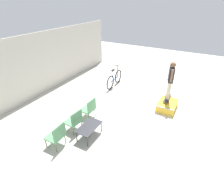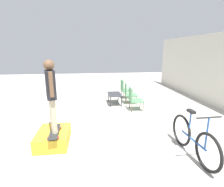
{
  "view_description": "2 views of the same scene",
  "coord_description": "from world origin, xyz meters",
  "views": [
    {
      "loc": [
        -5.2,
        -2.39,
        4.42
      ],
      "look_at": [
        0.29,
        0.65,
        0.95
      ],
      "focal_mm": 28.0,
      "sensor_mm": 36.0,
      "label": 1
    },
    {
      "loc": [
        5.92,
        -0.41,
        2.31
      ],
      "look_at": [
        0.19,
        0.32,
        0.87
      ],
      "focal_mm": 28.0,
      "sensor_mm": 36.0,
      "label": 2
    }
  ],
  "objects": [
    {
      "name": "bicycle",
      "position": [
        2.68,
        1.81,
        0.41
      ],
      "size": [
        1.75,
        0.52,
        1.08
      ],
      "rotation": [
        0.0,
        0.0,
        0.02
      ],
      "color": "black",
      "rests_on": "ground_plane"
    },
    {
      "name": "patio_chair_right",
      "position": [
        -0.49,
        1.27,
        0.49
      ],
      "size": [
        0.53,
        0.53,
        0.91
      ],
      "rotation": [
        0.0,
        0.0,
        3.13
      ],
      "color": "brown",
      "rests_on": "ground_plane"
    },
    {
      "name": "ground_plane",
      "position": [
        0.0,
        0.0,
        0.0
      ],
      "size": [
        24.0,
        24.0,
        0.0
      ],
      "primitive_type": "plane",
      "color": "#B7B2A8"
    },
    {
      "name": "patio_chair_left",
      "position": [
        -2.3,
        1.27,
        0.49
      ],
      "size": [
        0.54,
        0.54,
        0.91
      ],
      "rotation": [
        0.0,
        0.0,
        3.18
      ],
      "color": "brown",
      "rests_on": "ground_plane"
    },
    {
      "name": "patio_chair_center",
      "position": [
        -1.41,
        1.27,
        0.49
      ],
      "size": [
        0.57,
        0.57,
        0.91
      ],
      "rotation": [
        0.0,
        0.0,
        3.05
      ],
      "color": "brown",
      "rests_on": "ground_plane"
    },
    {
      "name": "skateboard_on_ramp",
      "position": [
        1.95,
        -1.29,
        0.42
      ],
      "size": [
        0.86,
        0.29,
        0.07
      ],
      "rotation": [
        0.0,
        0.0,
        0.06
      ],
      "color": "#2D2D2D",
      "rests_on": "skate_ramp_box"
    },
    {
      "name": "coffee_table",
      "position": [
        -1.4,
        0.63,
        0.4
      ],
      "size": [
        0.96,
        0.56,
        0.45
      ],
      "color": "#2D2D33",
      "rests_on": "ground_plane"
    },
    {
      "name": "person_skater",
      "position": [
        1.95,
        -1.29,
        1.42
      ],
      "size": [
        0.55,
        0.3,
        1.68
      ],
      "rotation": [
        0.0,
        0.0,
        0.27
      ],
      "color": "#C6B793",
      "rests_on": "skateboard_on_ramp"
    },
    {
      "name": "skate_ramp_box",
      "position": [
        1.74,
        -1.37,
        0.17
      ],
      "size": [
        1.07,
        0.76,
        0.36
      ],
      "color": "gold",
      "rests_on": "ground_plane"
    }
  ]
}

